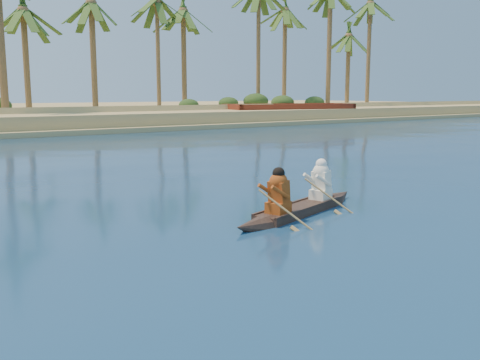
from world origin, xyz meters
TOP-DOWN VIEW (x-y plane):
  - ground at (0.00, 0.00)m, footprint 160.00×160.00m
  - canoe at (2.22, -4.00)m, footprint 4.99×2.09m
  - barge_right at (28.54, 26.41)m, footprint 13.21×6.53m

SIDE VIEW (x-z plane):
  - ground at x=0.00m, z-range 0.00..0.00m
  - canoe at x=2.22m, z-range -0.42..0.96m
  - barge_right at x=28.54m, z-range -0.32..1.79m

